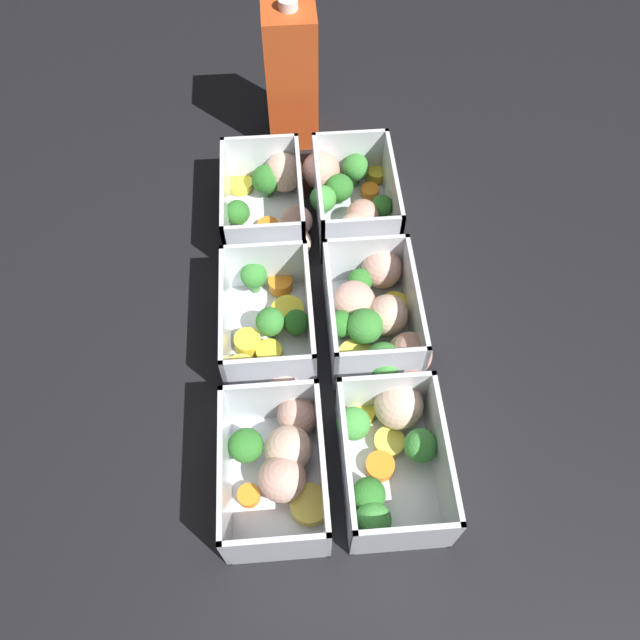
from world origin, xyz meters
TOP-DOWN VIEW (x-y plane):
  - ground_plane at (0.00, 0.00)m, footprint 4.00×4.00m
  - container_near_left at (-0.16, -0.06)m, footprint 0.16×0.10m
  - container_near_center at (-0.00, -0.06)m, footprint 0.18×0.11m
  - container_near_right at (0.18, -0.05)m, footprint 0.17×0.12m
  - container_far_left at (-0.16, 0.05)m, footprint 0.16×0.11m
  - container_far_center at (-0.01, 0.06)m, footprint 0.18×0.11m
  - container_far_right at (0.18, 0.05)m, footprint 0.18×0.12m
  - juice_carton at (0.33, 0.01)m, footprint 0.07×0.07m

SIDE VIEW (x-z plane):
  - ground_plane at x=0.00m, z-range 0.00..0.00m
  - container_far_center at x=-0.01m, z-range -0.01..0.06m
  - container_far_right at x=0.18m, z-range -0.01..0.07m
  - container_near_right at x=0.18m, z-range -0.01..0.07m
  - container_far_left at x=-0.16m, z-range -0.01..0.07m
  - container_near_left at x=-0.16m, z-range -0.01..0.07m
  - container_near_center at x=0.00m, z-range -0.01..0.07m
  - juice_carton at x=0.33m, z-range -0.01..0.20m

